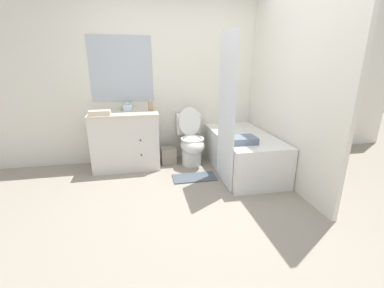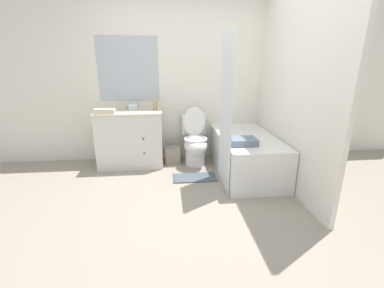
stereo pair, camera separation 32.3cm
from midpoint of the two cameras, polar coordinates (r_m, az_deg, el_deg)
The scene contains 14 objects.
ground_plane at distance 2.87m, azimuth 3.02°, elevation -14.30°, with size 14.00×14.00×0.00m, color gray.
wall_back at distance 4.11m, azimuth -0.33°, elevation 13.93°, with size 8.00×0.06×2.50m.
wall_right at distance 3.65m, azimuth 22.27°, elevation 12.16°, with size 0.05×2.65×2.50m.
vanity_cabinet at distance 3.96m, azimuth -11.19°, elevation 1.35°, with size 0.97×0.57×0.84m.
sink_faucet at distance 4.05m, azimuth -11.33°, elevation 8.17°, with size 0.14×0.12×0.12m.
toilet at distance 3.93m, azimuth 3.00°, elevation 0.50°, with size 0.38×0.65×0.87m.
bathtub at distance 3.76m, azimuth 14.30°, elevation -2.23°, with size 0.77×1.48×0.54m.
shower_curtain at distance 3.14m, azimuth 10.48°, elevation 6.68°, with size 0.02×0.59×1.86m.
wastebasket at distance 4.05m, azimuth -2.04°, elevation -2.45°, with size 0.23×0.19×0.25m.
tissue_box at distance 3.95m, azimuth -10.62°, elevation 8.21°, with size 0.12×0.15×0.12m.
soap_dispenser at distance 3.89m, azimuth -5.83°, elevation 8.62°, with size 0.07×0.07×0.17m.
hand_towel_folded at distance 3.74m, azimuth -16.51°, elevation 6.98°, with size 0.28×0.14×0.06m.
bath_towel_folded at distance 3.27m, azimuth 14.04°, elevation 0.53°, with size 0.33×0.25×0.08m.
bath_mat at distance 3.56m, azimuth 3.20°, elevation -7.51°, with size 0.59×0.29×0.02m.
Camera 2 is at (-0.22, -2.43, 1.52)m, focal length 24.00 mm.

